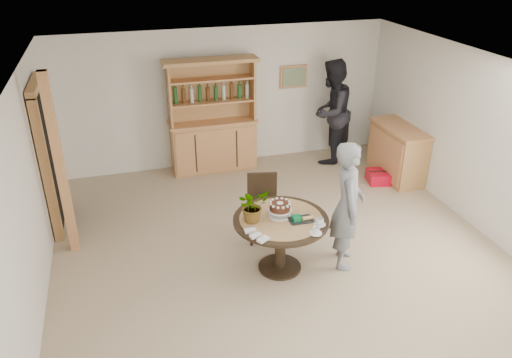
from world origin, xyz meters
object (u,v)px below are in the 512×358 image
Objects in this scene: dining_table at (281,229)px; teen_boy at (347,206)px; dining_chair at (263,202)px; hutch at (213,133)px; red_suitcase at (385,177)px; adult_person at (331,112)px; sideboard at (397,152)px.

dining_table is 0.89m from teen_boy.
dining_table is 0.70× the size of teen_boy.
teen_boy is (0.83, -0.93, 0.32)m from dining_chair.
red_suitcase is at bearing -26.78° from hutch.
hutch is at bearing 93.24° from dining_table.
dining_table reaches higher than red_suitcase.
teen_boy is at bearing -72.87° from hutch.
red_suitcase is (2.57, 1.86, -0.50)m from dining_table.
hutch reaches higher than dining_table.
dining_chair reaches higher than red_suitcase.
dining_chair is at bearing -145.69° from red_suitcase.
dining_chair is 0.55× the size of teen_boy.
dining_table is 0.62× the size of adult_person.
adult_person is at bearing 56.43° from dining_table.
teen_boy is 0.88× the size of adult_person.
hutch is at bearing 157.79° from sideboard.
dining_table is (-2.86, -2.01, 0.13)m from sideboard.
dining_chair is at bearing -85.29° from hutch.
dining_table is at bearing -131.83° from red_suitcase.
adult_person is at bearing 0.53° from teen_boy.
sideboard is 2.94m from teen_boy.
dining_table is at bearing 17.99° from adult_person.
red_suitcase is at bearing -151.76° from sideboard.
hutch is 3.52m from teen_boy.
red_suitcase is (2.76, -1.39, -0.59)m from hutch.
sideboard is 0.65× the size of adult_person.
dining_chair is 2.96m from adult_person.
hutch is 2.16× the size of dining_chair.
sideboard is at bearing 93.01° from adult_person.
adult_person is (-0.87, 0.98, 0.50)m from sideboard.
dining_chair is at bearing 9.27° from adult_person.
dining_table is 1.79× the size of red_suitcase.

